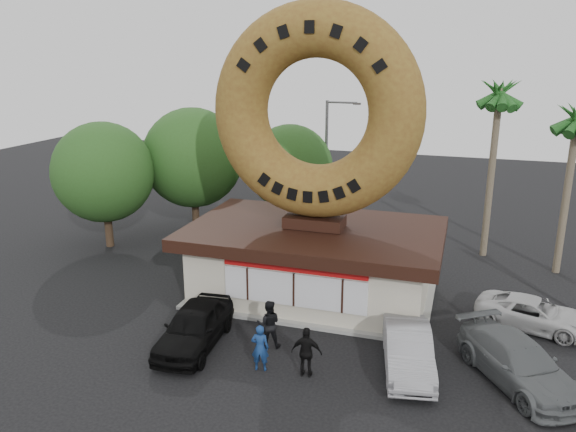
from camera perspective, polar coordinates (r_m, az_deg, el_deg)
The scene contains 15 objects.
ground at distance 21.05m, azimuth -1.85°, elevation -14.46°, with size 90.00×90.00×0.00m, color black.
donut_shop at distance 25.44m, azimuth 2.65°, elevation -4.41°, with size 11.20×7.20×3.80m.
giant_donut at distance 23.94m, azimuth 2.87°, elevation 10.45°, with size 9.05×9.05×2.31m, color olive.
tree_west at distance 34.39m, azimuth -9.63°, elevation 5.84°, with size 6.00×6.00×7.65m.
tree_mid at distance 34.25m, azimuth 0.21°, elevation 4.97°, with size 5.20×5.20×6.63m.
tree_far at distance 32.93m, azimuth -18.24°, elevation 4.24°, with size 5.60×5.60×7.14m.
palm_near at distance 31.12m, azimuth 20.64°, elevation 10.97°, with size 2.60×2.60×9.75m.
street_lamp at distance 34.54m, azimuth 4.13°, elevation 5.81°, with size 2.11×0.20×8.00m.
person_left at distance 20.11m, azimuth -2.86°, elevation -13.22°, with size 0.63×0.41×1.72m, color navy.
person_center at distance 21.49m, azimuth -1.97°, elevation -10.91°, with size 0.91×0.71×1.87m, color black.
person_right at distance 19.73m, azimuth 1.91°, elevation -13.66°, with size 1.07×0.44×1.82m, color black.
car_black at distance 21.89m, azimuth -9.49°, elevation -10.99°, with size 1.90×4.72×1.61m, color black.
car_silver at distance 20.64m, azimuth 12.10°, elevation -13.15°, with size 1.57×4.50×1.48m, color #98979C.
car_grey at distance 20.96m, azimuth 22.35°, elevation -13.59°, with size 2.09×5.14×1.49m, color slate.
car_white at distance 25.03m, azimuth 23.67°, elevation -9.07°, with size 2.05×4.45×1.24m, color silver.
Camera 1 is at (6.16, -17.00, 10.78)m, focal length 35.00 mm.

